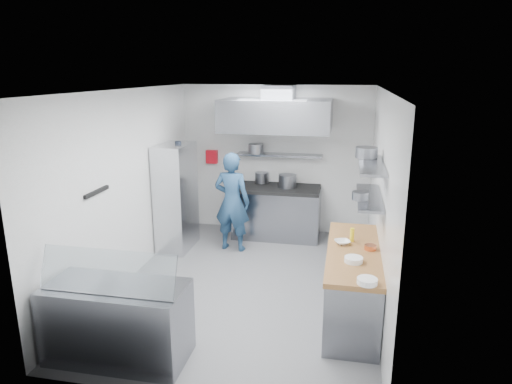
% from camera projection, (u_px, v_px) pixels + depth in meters
% --- Properties ---
extents(floor, '(5.00, 5.00, 0.00)m').
position_uv_depth(floor, '(248.00, 284.00, 6.73)').
color(floor, '#565658').
rests_on(floor, ground).
extents(ceiling, '(5.00, 5.00, 0.00)m').
position_uv_depth(ceiling, '(247.00, 90.00, 6.01)').
color(ceiling, silver).
rests_on(ceiling, wall_back).
extents(wall_back, '(3.60, 2.80, 0.02)m').
position_uv_depth(wall_back, '(275.00, 159.00, 8.74)').
color(wall_back, white).
rests_on(wall_back, floor).
extents(wall_front, '(3.60, 2.80, 0.02)m').
position_uv_depth(wall_front, '(187.00, 264.00, 4.00)').
color(wall_front, white).
rests_on(wall_front, floor).
extents(wall_left, '(2.80, 5.00, 0.02)m').
position_uv_depth(wall_left, '(128.00, 186.00, 6.71)').
color(wall_left, white).
rests_on(wall_left, floor).
extents(wall_right, '(2.80, 5.00, 0.02)m').
position_uv_depth(wall_right, '(380.00, 199.00, 6.03)').
color(wall_right, white).
rests_on(wall_right, floor).
extents(gas_range, '(1.60, 0.80, 0.90)m').
position_uv_depth(gas_range, '(277.00, 213.00, 8.58)').
color(gas_range, gray).
rests_on(gas_range, floor).
extents(cooktop, '(1.57, 0.78, 0.06)m').
position_uv_depth(cooktop, '(277.00, 189.00, 8.46)').
color(cooktop, black).
rests_on(cooktop, gas_range).
extents(stock_pot_left, '(0.26, 0.26, 0.20)m').
position_uv_depth(stock_pot_left, '(262.00, 178.00, 8.76)').
color(stock_pot_left, slate).
rests_on(stock_pot_left, cooktop).
extents(stock_pot_mid, '(0.33, 0.33, 0.24)m').
position_uv_depth(stock_pot_mid, '(287.00, 181.00, 8.40)').
color(stock_pot_mid, slate).
rests_on(stock_pot_mid, cooktop).
extents(over_range_shelf, '(1.60, 0.30, 0.04)m').
position_uv_depth(over_range_shelf, '(279.00, 155.00, 8.54)').
color(over_range_shelf, gray).
rests_on(over_range_shelf, wall_back).
extents(shelf_pot_a, '(0.28, 0.28, 0.18)m').
position_uv_depth(shelf_pot_a, '(256.00, 149.00, 8.56)').
color(shelf_pot_a, slate).
rests_on(shelf_pot_a, over_range_shelf).
extents(extractor_hood, '(1.90, 1.15, 0.55)m').
position_uv_depth(extractor_hood, '(277.00, 115.00, 7.94)').
color(extractor_hood, gray).
rests_on(extractor_hood, wall_back).
extents(hood_duct, '(0.55, 0.55, 0.24)m').
position_uv_depth(hood_duct, '(279.00, 92.00, 8.06)').
color(hood_duct, slate).
rests_on(hood_duct, extractor_hood).
extents(red_firebox, '(0.22, 0.10, 0.26)m').
position_uv_depth(red_firebox, '(212.00, 157.00, 8.91)').
color(red_firebox, red).
rests_on(red_firebox, wall_back).
extents(chef, '(0.67, 0.48, 1.73)m').
position_uv_depth(chef, '(232.00, 202.00, 7.84)').
color(chef, navy).
rests_on(chef, floor).
extents(wire_rack, '(0.50, 0.90, 1.85)m').
position_uv_depth(wire_rack, '(176.00, 197.00, 7.90)').
color(wire_rack, silver).
rests_on(wire_rack, floor).
extents(rack_bin_a, '(0.17, 0.21, 0.19)m').
position_uv_depth(rack_bin_a, '(173.00, 207.00, 7.76)').
color(rack_bin_a, white).
rests_on(rack_bin_a, wire_rack).
extents(rack_bin_b, '(0.13, 0.17, 0.15)m').
position_uv_depth(rack_bin_b, '(177.00, 175.00, 7.90)').
color(rack_bin_b, yellow).
rests_on(rack_bin_b, wire_rack).
extents(rack_jar, '(0.11, 0.11, 0.18)m').
position_uv_depth(rack_jar, '(178.00, 147.00, 7.74)').
color(rack_jar, black).
rests_on(rack_jar, wire_rack).
extents(knife_strip, '(0.04, 0.55, 0.05)m').
position_uv_depth(knife_strip, '(97.00, 192.00, 5.82)').
color(knife_strip, black).
rests_on(knife_strip, wall_left).
extents(prep_counter_base, '(0.62, 2.00, 0.84)m').
position_uv_depth(prep_counter_base, '(352.00, 285.00, 5.77)').
color(prep_counter_base, gray).
rests_on(prep_counter_base, floor).
extents(prep_counter_top, '(0.65, 2.04, 0.06)m').
position_uv_depth(prep_counter_top, '(354.00, 252.00, 5.66)').
color(prep_counter_top, '#946335').
rests_on(prep_counter_top, prep_counter_base).
extents(plate_stack_a, '(0.21, 0.21, 0.06)m').
position_uv_depth(plate_stack_a, '(367.00, 281.00, 4.73)').
color(plate_stack_a, white).
rests_on(plate_stack_a, prep_counter_top).
extents(plate_stack_b, '(0.21, 0.21, 0.06)m').
position_uv_depth(plate_stack_b, '(354.00, 260.00, 5.28)').
color(plate_stack_b, white).
rests_on(plate_stack_b, prep_counter_top).
extents(copper_pan, '(0.15, 0.15, 0.06)m').
position_uv_depth(copper_pan, '(370.00, 247.00, 5.64)').
color(copper_pan, '#D56C3C').
rests_on(copper_pan, prep_counter_top).
extents(squeeze_bottle, '(0.05, 0.05, 0.18)m').
position_uv_depth(squeeze_bottle, '(352.00, 235.00, 5.90)').
color(squeeze_bottle, yellow).
rests_on(squeeze_bottle, prep_counter_top).
extents(mixing_bowl, '(0.25, 0.25, 0.05)m').
position_uv_depth(mixing_bowl, '(342.00, 242.00, 5.83)').
color(mixing_bowl, white).
rests_on(mixing_bowl, prep_counter_top).
extents(wall_shelf_lower, '(0.30, 1.30, 0.04)m').
position_uv_depth(wall_shelf_lower, '(369.00, 197.00, 5.75)').
color(wall_shelf_lower, gray).
rests_on(wall_shelf_lower, wall_right).
extents(wall_shelf_upper, '(0.30, 1.30, 0.04)m').
position_uv_depth(wall_shelf_upper, '(371.00, 165.00, 5.64)').
color(wall_shelf_upper, gray).
rests_on(wall_shelf_upper, wall_right).
extents(shelf_pot_c, '(0.20, 0.20, 0.10)m').
position_uv_depth(shelf_pot_c, '(360.00, 196.00, 5.56)').
color(shelf_pot_c, slate).
rests_on(shelf_pot_c, wall_shelf_lower).
extents(shelf_pot_d, '(0.29, 0.29, 0.14)m').
position_uv_depth(shelf_pot_d, '(366.00, 152.00, 5.97)').
color(shelf_pot_d, slate).
rests_on(shelf_pot_d, wall_shelf_upper).
extents(display_case, '(1.50, 0.70, 0.85)m').
position_uv_depth(display_case, '(118.00, 322.00, 4.92)').
color(display_case, gray).
rests_on(display_case, floor).
extents(display_glass, '(1.47, 0.19, 0.42)m').
position_uv_depth(display_glass, '(107.00, 271.00, 4.64)').
color(display_glass, silver).
rests_on(display_glass, display_case).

